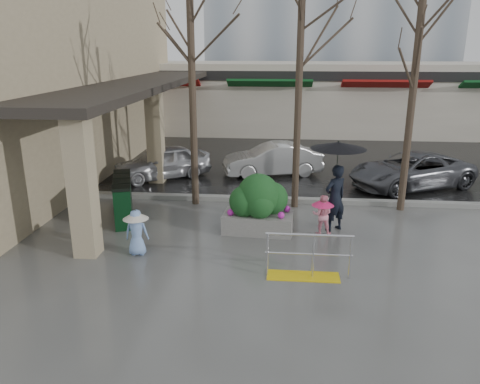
% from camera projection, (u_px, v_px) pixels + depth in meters
% --- Properties ---
extents(ground, '(120.00, 120.00, 0.00)m').
position_uv_depth(ground, '(249.00, 252.00, 11.63)').
color(ground, '#51514F').
rests_on(ground, ground).
extents(street_asphalt, '(120.00, 36.00, 0.01)m').
position_uv_depth(street_asphalt, '(272.00, 120.00, 32.54)').
color(street_asphalt, black).
rests_on(street_asphalt, ground).
extents(curb, '(120.00, 0.30, 0.15)m').
position_uv_depth(curb, '(258.00, 199.00, 15.41)').
color(curb, gray).
rests_on(curb, ground).
extents(near_building, '(6.00, 18.00, 8.00)m').
position_uv_depth(near_building, '(42.00, 70.00, 18.84)').
color(near_building, tan).
rests_on(near_building, ground).
extents(canopy_slab, '(2.80, 18.00, 0.25)m').
position_uv_depth(canopy_slab, '(144.00, 80.00, 18.58)').
color(canopy_slab, '#2D2823').
rests_on(canopy_slab, pillar_front).
extents(pillar_front, '(0.55, 0.55, 3.50)m').
position_uv_depth(pillar_front, '(82.00, 186.00, 10.97)').
color(pillar_front, tan).
rests_on(pillar_front, ground).
extents(pillar_back, '(0.55, 0.55, 3.50)m').
position_uv_depth(pillar_back, '(155.00, 136.00, 17.15)').
color(pillar_back, tan).
rests_on(pillar_back, ground).
extents(storefront_row, '(34.00, 6.74, 4.00)m').
position_uv_depth(storefront_row, '(305.00, 97.00, 27.93)').
color(storefront_row, beige).
rests_on(storefront_row, ground).
extents(handrail, '(1.90, 0.50, 1.03)m').
position_uv_depth(handrail, '(306.00, 261.00, 10.25)').
color(handrail, yellow).
rests_on(handrail, ground).
extents(tree_west, '(3.20, 3.20, 6.80)m').
position_uv_depth(tree_west, '(191.00, 39.00, 13.72)').
color(tree_west, '#382B21').
rests_on(tree_west, ground).
extents(tree_midwest, '(3.20, 3.20, 7.00)m').
position_uv_depth(tree_midwest, '(301.00, 34.00, 13.39)').
color(tree_midwest, '#382B21').
rests_on(tree_midwest, ground).
extents(tree_mideast, '(3.20, 3.20, 6.50)m').
position_uv_depth(tree_mideast, '(418.00, 47.00, 13.21)').
color(tree_mideast, '#382B21').
rests_on(tree_mideast, ground).
extents(woman, '(1.49, 1.49, 2.52)m').
position_uv_depth(woman, '(336.00, 176.00, 12.58)').
color(woman, black).
rests_on(woman, ground).
extents(child_pink, '(0.60, 0.60, 1.11)m').
position_uv_depth(child_pink, '(322.00, 212.00, 12.56)').
color(child_pink, pink).
rests_on(child_pink, ground).
extents(child_blue, '(0.62, 0.62, 1.15)m').
position_uv_depth(child_blue, '(136.00, 228.00, 11.30)').
color(child_blue, '#80A6E3').
rests_on(child_blue, ground).
extents(planter, '(1.95, 1.14, 1.65)m').
position_uv_depth(planter, '(259.00, 204.00, 12.69)').
color(planter, '#65635E').
rests_on(planter, ground).
extents(news_boxes, '(1.15, 2.25, 1.23)m').
position_uv_depth(news_boxes, '(123.00, 198.00, 13.73)').
color(news_boxes, '#0B3417').
rests_on(news_boxes, ground).
extents(car_a, '(3.90, 3.30, 1.26)m').
position_uv_depth(car_a, '(162.00, 162.00, 17.97)').
color(car_a, '#BBBCC1').
rests_on(car_a, ground).
extents(car_b, '(4.04, 2.29, 1.26)m').
position_uv_depth(car_b, '(272.00, 159.00, 18.43)').
color(car_b, silver).
rests_on(car_b, ground).
extents(car_c, '(4.99, 3.79, 1.26)m').
position_uv_depth(car_c, '(411.00, 170.00, 16.79)').
color(car_c, '#55565C').
rests_on(car_c, ground).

